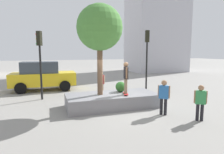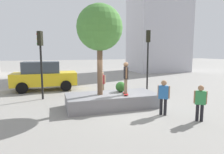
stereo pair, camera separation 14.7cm
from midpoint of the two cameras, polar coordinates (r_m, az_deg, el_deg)
The scene contains 13 objects.
ground_plane at distance 10.17m, azimuth 2.14°, elevation -9.09°, with size 120.00×120.00×0.00m, color gray.
planter_ledge at distance 10.26m, azimuth 0.41°, elevation -6.92°, with size 4.74×2.09×0.69m, color gray.
plaza_tree at distance 9.89m, azimuth -3.26°, elevation 14.24°, with size 2.31×2.31×4.56m.
boxwood_shrub at distance 10.66m, azimuth 3.00°, elevation -2.91°, with size 0.57×0.57×0.57m, color #2D6628.
skateboard at distance 10.04m, azimuth 4.48°, elevation -4.90°, with size 0.44×0.83×0.07m.
skateboarder at distance 9.88m, azimuth 4.53°, elevation 0.48°, with size 0.28×0.53×1.62m.
sedan_parked at distance 15.48m, azimuth -19.26°, elevation 0.40°, with size 4.70×2.27×2.17m.
traffic_light_corner at distance 14.47m, azimuth 10.86°, elevation 7.88°, with size 0.34×0.37×4.44m.
traffic_light_median at distance 12.34m, azimuth -20.07°, elevation 6.68°, with size 0.37×0.36×4.11m.
bystander_watching at distance 12.98m, azimuth -2.68°, elevation -1.28°, with size 0.44×0.42×1.60m.
pedestrian_crossing at distance 9.15m, azimuth 15.46°, elevation -5.17°, with size 0.45×0.43×1.63m.
passerby_with_bag at distance 8.88m, azimuth 25.10°, elevation -6.36°, with size 0.45×0.37×1.53m.
brick_midrise at distance 30.18m, azimuth 13.67°, elevation 16.08°, with size 7.71×6.16×15.01m, color #B2B2BC.
Camera 2 is at (-3.23, -9.20, 2.91)m, focal length 30.88 mm.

